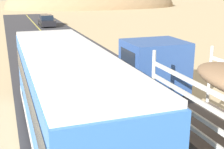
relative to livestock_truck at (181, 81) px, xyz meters
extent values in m
cube|color=#3359A5|center=(0.00, 2.16, 0.03)|extent=(2.50, 2.20, 2.20)
cube|color=#192333|center=(0.00, 2.16, 0.48)|extent=(2.53, 1.54, 0.70)
cylinder|color=silver|center=(-1.19, -0.10, 0.15)|extent=(0.12, 0.12, 2.20)
cylinder|color=silver|center=(1.19, -0.10, 0.15)|extent=(0.12, 0.12, 2.20)
cube|color=silver|center=(-1.21, -3.24, -0.51)|extent=(0.08, 6.30, 0.12)
cube|color=silver|center=(-1.21, -3.24, -0.07)|extent=(0.08, 6.30, 0.12)
cube|color=silver|center=(-1.21, -3.24, 0.37)|extent=(0.08, 6.30, 0.12)
cube|color=silver|center=(-1.21, -3.24, 0.81)|extent=(0.08, 6.30, 0.12)
cylinder|color=black|center=(-1.09, 2.16, -1.22)|extent=(0.32, 1.10, 1.10)
cylinder|color=black|center=(1.09, 2.16, -1.22)|extent=(0.32, 1.10, 1.10)
cube|color=#3872C6|center=(-4.29, -0.20, -0.07)|extent=(2.50, 10.00, 2.70)
cube|color=white|center=(-4.29, -0.20, 1.36)|extent=(2.45, 9.80, 0.16)
cube|color=#192333|center=(-4.29, -0.20, 0.40)|extent=(2.54, 9.20, 0.80)
cube|color=silver|center=(-4.29, -0.20, -1.22)|extent=(2.53, 9.80, 0.36)
cylinder|color=black|center=(-5.39, 3.05, -1.27)|extent=(0.30, 1.00, 1.00)
cylinder|color=black|center=(-3.19, 3.05, -1.27)|extent=(0.30, 1.00, 1.00)
cube|color=black|center=(-0.59, 32.02, -1.26)|extent=(1.80, 4.40, 0.70)
cube|color=#192333|center=(-0.59, 32.12, -0.61)|extent=(1.53, 2.20, 0.60)
cylinder|color=black|center=(-1.38, 33.34, -1.44)|extent=(0.22, 0.66, 0.66)
cylinder|color=black|center=(0.20, 33.34, -1.44)|extent=(0.22, 0.66, 0.66)
cylinder|color=black|center=(-1.38, 30.70, -1.44)|extent=(0.22, 0.66, 0.66)
cylinder|color=black|center=(0.20, 30.70, -1.44)|extent=(0.22, 0.66, 0.66)
ellipsoid|color=#997C5A|center=(15.70, 65.94, -1.79)|extent=(42.51, 22.08, 14.06)
camera|label=1|loc=(-6.04, -9.52, 3.40)|focal=49.75mm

